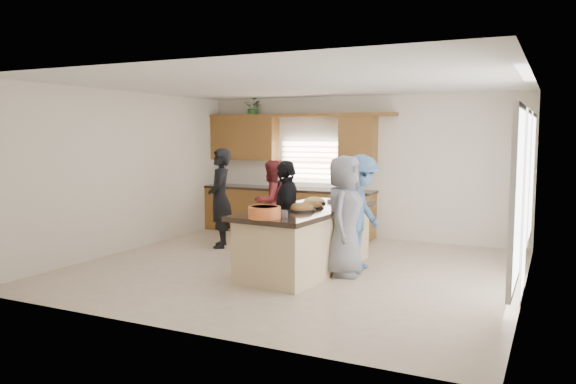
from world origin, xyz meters
The scene contains 18 objects.
floor centered at (0.00, 0.00, 0.00)m, with size 6.50×6.50×0.00m, color beige.
room_shell centered at (0.00, 0.00, 1.90)m, with size 6.52×6.02×2.81m.
back_cabinetry centered at (-1.47, 2.73, 0.91)m, with size 4.08×0.66×2.46m.
right_wall_glazing centered at (3.22, -0.13, 1.34)m, with size 0.06×4.00×2.25m.
island centered at (0.21, -0.01, 0.45)m, with size 1.35×2.78×0.95m.
platter_front centered at (0.25, -0.30, 0.98)m, with size 0.43×0.43×0.17m.
platter_mid centered at (0.26, 0.06, 0.98)m, with size 0.37×0.37×0.15m.
platter_back centered at (0.09, 0.58, 0.98)m, with size 0.37×0.37×0.15m.
salad_bowl centered at (0.12, -1.18, 1.04)m, with size 0.43×0.43×0.16m.
clear_cup centered at (0.32, -0.98, 1.00)m, with size 0.08×0.08×0.10m, color white.
plate_stack centered at (0.30, 0.87, 0.97)m, with size 0.20×0.20×0.05m, color #BA8CCC.
flower_vase centered at (0.29, 1.14, 1.18)m, with size 0.14×0.14×0.43m.
potted_plant centered at (-2.26, 2.82, 2.61)m, with size 0.38×0.33×0.42m, color #336A2A.
woman_left_back centered at (-1.91, 0.91, 0.90)m, with size 0.65×0.43×1.80m, color black.
woman_left_mid centered at (-1.32, 1.79, 0.78)m, with size 0.76×0.59×1.55m, color maroon.
woman_left_front centered at (-0.01, -0.24, 0.84)m, with size 0.98×0.41×1.68m, color black.
woman_right_back centered at (0.91, 0.40, 0.88)m, with size 1.13×0.65×1.75m, color #3E5E88.
woman_right_front centered at (0.82, -0.04, 0.88)m, with size 0.86×0.56×1.75m, color slate.
Camera 1 is at (3.58, -7.64, 2.07)m, focal length 35.00 mm.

